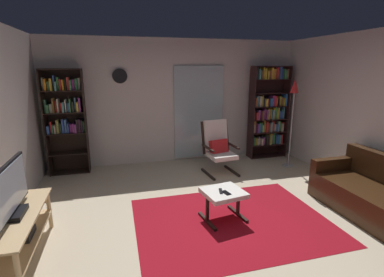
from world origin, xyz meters
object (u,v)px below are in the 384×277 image
bookshelf_near_tv (65,115)px  wall_clock (120,76)px  floor_lamp_by_shelf (294,100)px  ottoman (223,196)px  cell_phone (226,193)px  bookshelf_near_sofa (268,111)px  tv_remote (221,191)px  television (11,192)px  lounge_armchair (218,146)px  tv_stand (17,231)px

bookshelf_near_tv → wall_clock: bearing=9.0°
floor_lamp_by_shelf → wall_clock: (-3.32, 0.96, 0.46)m
wall_clock → ottoman: bearing=-65.3°
cell_phone → bookshelf_near_sofa: bearing=37.5°
bookshelf_near_sofa → tv_remote: size_ratio=14.21×
television → bookshelf_near_sofa: (4.39, 2.65, 0.26)m
television → cell_phone: size_ratio=6.67×
ottoman → cell_phone: (0.01, -0.08, 0.08)m
ottoman → wall_clock: bearing=114.7°
television → lounge_armchair: size_ratio=0.91×
bookshelf_near_tv → tv_stand: bearing=-93.3°
wall_clock → bookshelf_near_tv: bearing=-171.0°
tv_stand → tv_remote: bearing=5.3°
tv_remote → cell_phone: size_ratio=1.03×
television → ottoman: 2.46m
bookshelf_near_sofa → tv_stand: bearing=-148.9°
television → bookshelf_near_tv: bearing=86.8°
television → ottoman: size_ratio=1.58×
tv_remote → wall_clock: bearing=127.5°
floor_lamp_by_shelf → bookshelf_near_sofa: bearing=99.8°
television → cell_phone: (2.42, 0.16, -0.37)m
bookshelf_near_sofa → tv_remote: bookshelf_near_sofa is taller
tv_stand → television: television is taller
bookshelf_near_sofa → cell_phone: 3.24m
tv_remote → floor_lamp_by_shelf: (2.15, 1.69, 0.97)m
tv_stand → ottoman: tv_stand is taller
bookshelf_near_sofa → lounge_armchair: 1.67m
lounge_armchair → ottoman: (-0.55, -1.72, -0.19)m
ottoman → tv_remote: size_ratio=4.09×
lounge_armchair → floor_lamp_by_shelf: (1.55, -0.05, 0.86)m
bookshelf_near_tv → lounge_armchair: size_ratio=1.95×
television → bookshelf_near_tv: bookshelf_near_tv is taller
bookshelf_near_tv → floor_lamp_by_shelf: bookshelf_near_tv is taller
bookshelf_near_tv → lounge_armchair: bearing=-14.7°
bookshelf_near_sofa → wall_clock: bearing=176.0°
tv_stand → ottoman: (2.41, 0.24, -0.01)m
tv_stand → cell_phone: (2.42, 0.16, 0.07)m
bookshelf_near_sofa → floor_lamp_by_shelf: (0.13, -0.74, 0.33)m
floor_lamp_by_shelf → wall_clock: wall_clock is taller
wall_clock → cell_phone: bearing=-65.8°
ottoman → wall_clock: 3.26m
lounge_armchair → tv_remote: 1.85m
floor_lamp_by_shelf → wall_clock: size_ratio=6.20×
bookshelf_near_tv → tv_remote: 3.40m
bookshelf_near_tv → wall_clock: 1.28m
bookshelf_near_sofa → bookshelf_near_tv: bearing=179.2°
bookshelf_near_tv → bookshelf_near_sofa: 4.24m
floor_lamp_by_shelf → wall_clock: 3.48m
television → bookshelf_near_sofa: bearing=31.1°
television → cell_phone: 2.45m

